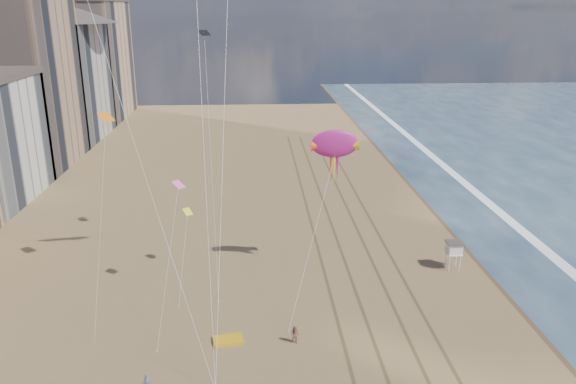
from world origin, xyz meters
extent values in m
plane|color=#42301E|center=(19.00, 40.00, 0.00)|extent=(260.00, 260.00, 0.00)
plane|color=white|center=(23.20, 40.00, 0.00)|extent=(260.00, 260.00, 0.00)
cube|color=brown|center=(-1.20, 30.00, 0.01)|extent=(0.28, 120.00, 0.01)
cube|color=brown|center=(1.20, 30.00, 0.01)|extent=(0.28, 120.00, 0.01)
cube|color=brown|center=(4.00, 30.00, 0.01)|extent=(0.28, 120.00, 0.01)
cube|color=brown|center=(6.20, 30.00, 0.01)|extent=(0.28, 120.00, 0.01)
cube|color=tan|center=(-46.00, 72.00, 14.00)|extent=(16.00, 20.00, 28.00)
cube|color=#BCB2A3|center=(-45.50, 92.00, 11.00)|extent=(15.00, 22.00, 22.00)
cone|color=#473D38|center=(-45.50, 92.00, 24.20)|extent=(34.22, 34.22, 4.40)
cube|color=tan|center=(-46.00, 114.00, 13.00)|extent=(16.00, 24.00, 26.00)
cylinder|color=white|center=(11.11, 28.78, 0.80)|extent=(0.11, 0.11, 1.60)
cylinder|color=white|center=(12.17, 28.78, 0.80)|extent=(0.11, 0.11, 1.60)
cylinder|color=white|center=(11.11, 29.85, 0.80)|extent=(0.11, 0.11, 1.60)
cylinder|color=white|center=(12.17, 29.85, 0.80)|extent=(0.11, 0.11, 1.60)
cube|color=white|center=(11.64, 29.31, 1.73)|extent=(1.42, 1.42, 0.11)
cube|color=white|center=(11.64, 29.31, 2.27)|extent=(1.33, 1.33, 0.98)
cube|color=#473D38|center=(11.64, 29.31, 2.85)|extent=(1.60, 1.60, 0.09)
cube|color=orange|center=(-10.15, 17.76, 0.13)|extent=(2.49, 1.81, 0.26)
ellipsoid|color=#AB1A76|center=(-0.57, 28.86, 13.09)|extent=(4.42, 0.83, 2.62)
cone|color=red|center=(-2.15, 28.86, 12.89)|extent=(1.18, 0.99, 0.99)
cone|color=yellow|center=(1.01, 28.86, 12.89)|extent=(1.18, 0.99, 0.99)
cylinder|color=silver|center=(-2.98, 23.83, 6.05)|extent=(0.03, 0.03, 16.47)
imported|color=slate|center=(-15.32, 11.96, 0.74)|extent=(0.55, 0.36, 1.47)
imported|color=#9C5C4F|center=(-4.96, 17.21, 0.75)|extent=(0.89, 0.80, 1.51)
plane|color=#F0FF1A|center=(-14.42, 31.02, 6.04)|extent=(1.26, 1.23, 0.52)
plane|color=#FE62BE|center=(-14.32, 25.40, 10.55)|extent=(1.36, 1.38, 0.52)
plane|color=orange|center=(-20.60, 28.48, 15.83)|extent=(1.83, 1.82, 0.67)
plane|color=black|center=(-12.30, 33.97, 22.58)|extent=(1.61, 1.57, 0.48)
camera|label=1|loc=(-7.74, -20.39, 24.86)|focal=35.00mm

